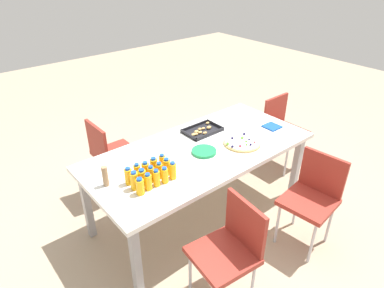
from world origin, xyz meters
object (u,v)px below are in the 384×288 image
chair_far_left (110,151)px  juice_bottle_14 (162,163)px  party_table (200,155)px  chair_near_right (313,193)px  juice_bottle_1 (148,182)px  juice_bottle_5 (134,181)px  juice_bottle_7 (151,174)px  juice_bottle_12 (146,170)px  juice_bottle_3 (165,175)px  juice_bottle_4 (173,171)px  napkin_stack (272,127)px  juice_bottle_8 (159,171)px  juice_bottle_0 (140,187)px  juice_bottle_13 (154,166)px  juice_bottle_10 (128,176)px  snack_tray (202,131)px  chair_end (282,126)px  juice_bottle_6 (142,178)px  plate_stack (204,151)px  cardboard_tube (105,176)px  juice_bottle_9 (167,167)px  fruit_pizza (242,143)px  juice_bottle_2 (156,178)px  juice_bottle_11 (137,173)px

chair_far_left → juice_bottle_14: bearing=1.1°
party_table → chair_near_right: bearing=-59.4°
juice_bottle_1 → juice_bottle_5: size_ratio=0.91×
juice_bottle_7 → juice_bottle_12: 0.08m
juice_bottle_3 → chair_far_left: bearing=87.0°
juice_bottle_1 → juice_bottle_12: (0.07, 0.14, 0.00)m
juice_bottle_4 → juice_bottle_5: (-0.29, 0.07, 0.00)m
juice_bottle_1 → napkin_stack: 1.50m
juice_bottle_7 → juice_bottle_14: juice_bottle_14 is taller
juice_bottle_3 → juice_bottle_12: bearing=116.7°
juice_bottle_8 → napkin_stack: 1.35m
chair_far_left → juice_bottle_0: juice_bottle_0 is taller
juice_bottle_5 → juice_bottle_13: (0.22, 0.07, -0.00)m
juice_bottle_10 → napkin_stack: 1.58m
party_table → snack_tray: bearing=46.3°
chair_end → napkin_stack: size_ratio=5.53×
juice_bottle_6 → juice_bottle_4: bearing=-18.6°
plate_stack → juice_bottle_1: bearing=-169.3°
party_table → napkin_stack: (0.82, -0.14, 0.07)m
juice_bottle_3 → juice_bottle_5: 0.23m
party_table → juice_bottle_7: 0.63m
juice_bottle_8 → juice_bottle_13: bearing=90.8°
chair_end → juice_bottle_12: (-1.92, -0.13, 0.30)m
juice_bottle_3 → juice_bottle_8: (0.00, 0.08, 0.00)m
juice_bottle_4 → juice_bottle_12: size_ratio=1.06×
chair_near_right → juice_bottle_1: size_ratio=6.09×
party_table → cardboard_tube: (-0.89, 0.05, 0.14)m
juice_bottle_0 → cardboard_tube: cardboard_tube is taller
party_table → juice_bottle_9: bearing=-165.0°
juice_bottle_10 → fruit_pizza: 1.11m
juice_bottle_4 → juice_bottle_14: 0.15m
juice_bottle_5 → snack_tray: 1.04m
juice_bottle_9 → juice_bottle_12: (-0.15, 0.07, -0.00)m
chair_end → juice_bottle_13: bearing=3.9°
juice_bottle_2 → cardboard_tube: size_ratio=0.85×
juice_bottle_3 → juice_bottle_8: juice_bottle_8 is taller
chair_far_left → juice_bottle_6: (-0.21, -0.97, 0.30)m
juice_bottle_8 → cardboard_tube: 0.40m
juice_bottle_2 → juice_bottle_0: bearing=-177.6°
plate_stack → juice_bottle_10: bearing=178.0°
juice_bottle_9 → snack_tray: juice_bottle_9 is taller
napkin_stack → juice_bottle_14: bearing=176.2°
chair_end → juice_bottle_0: size_ratio=6.12×
juice_bottle_3 → juice_bottle_2: bearing=175.1°
chair_near_right → juice_bottle_9: 1.25m
party_table → juice_bottle_11: 0.69m
juice_bottle_6 → cardboard_tube: (-0.21, 0.17, 0.02)m
chair_far_left → juice_bottle_0: 1.12m
juice_bottle_14 → snack_tray: size_ratio=0.41×
snack_tray → juice_bottle_2: bearing=-152.6°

